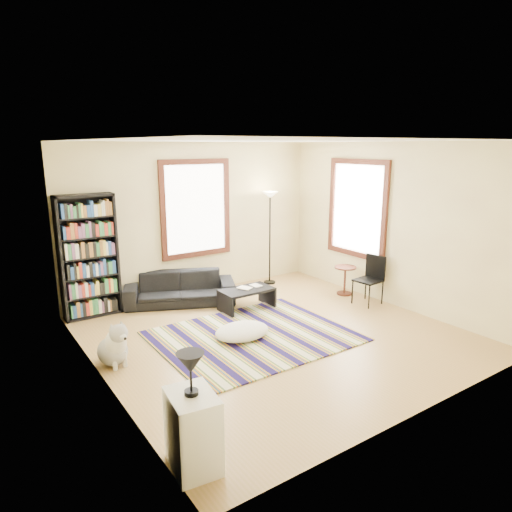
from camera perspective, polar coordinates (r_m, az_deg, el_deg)
floor at (r=6.91m, az=2.37°, el=-10.12°), size 5.00×5.00×0.10m
ceiling at (r=6.33m, az=2.64°, el=14.67°), size 5.00×5.00×0.10m
wall_back at (r=8.61m, az=-7.74°, el=4.62°), size 5.00×0.10×2.80m
wall_front at (r=4.74m, az=21.30°, el=-3.70°), size 5.00×0.10×2.80m
wall_left at (r=5.38m, az=-19.82°, el=-1.58°), size 0.10×5.00×2.80m
wall_right at (r=8.23m, az=16.91°, el=3.73°), size 0.10×5.00×2.80m
window_back at (r=8.51m, az=-7.54°, el=5.88°), size 1.20×0.06×1.60m
window_right at (r=8.65m, az=12.55°, el=5.80°), size 0.06×1.20×1.60m
rug at (r=6.81m, az=-0.30°, el=-9.96°), size 2.74×2.19×0.02m
sofa at (r=8.19m, az=-9.49°, el=-4.01°), size 2.04×1.46×0.55m
bookshelf at (r=7.79m, az=-20.19°, el=-0.07°), size 0.90×0.30×2.00m
coffee_table at (r=7.83m, az=-1.16°, el=-5.39°), size 0.95×0.59×0.36m
book_a at (r=7.72m, az=-1.79°, el=-4.19°), size 0.28×0.25×0.02m
book_b at (r=7.89m, az=-0.45°, el=-3.80°), size 0.21×0.16×0.02m
floor_cushion at (r=6.73m, az=-1.74°, el=-9.39°), size 0.92×0.75×0.21m
floor_lamp at (r=9.11m, az=1.74°, el=2.23°), size 0.39×0.39×1.86m
side_table at (r=8.72m, az=11.04°, el=-3.02°), size 0.52×0.52×0.54m
folding_chair at (r=8.24m, az=13.83°, el=-2.99°), size 0.46×0.44×0.86m
white_cabinet at (r=4.23m, az=-7.90°, el=-20.86°), size 0.44×0.55×0.70m
table_lamp at (r=3.95m, az=-8.16°, el=-14.40°), size 0.26×0.26×0.38m
dog at (r=6.19m, az=-17.57°, el=-10.27°), size 0.52×0.66×0.59m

